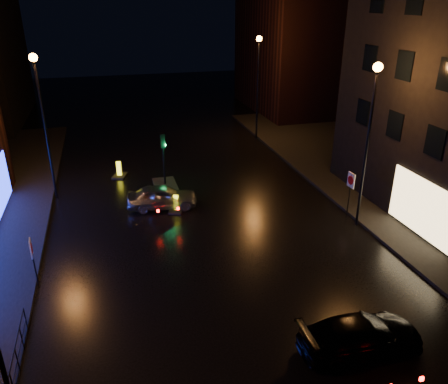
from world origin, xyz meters
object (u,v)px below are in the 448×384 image
(dark_sedan, at_px, (361,335))
(road_sign_right, at_px, (351,184))
(bollard_far, at_px, (119,173))
(traffic_signal, at_px, (165,178))
(road_sign_left, at_px, (32,252))
(silver_hatchback, at_px, (162,197))
(bollard_near, at_px, (176,207))

(dark_sedan, height_order, road_sign_right, road_sign_right)
(bollard_far, bearing_deg, traffic_signal, -21.88)
(bollard_far, bearing_deg, road_sign_left, -88.71)
(silver_hatchback, relative_size, bollard_near, 3.13)
(traffic_signal, relative_size, dark_sedan, 0.79)
(dark_sedan, xyz_separation_m, bollard_far, (-6.99, 18.51, -0.40))
(bollard_near, bearing_deg, silver_hatchback, 158.60)
(bollard_near, bearing_deg, traffic_signal, 112.61)
(silver_hatchback, bearing_deg, traffic_signal, -4.05)
(traffic_signal, xyz_separation_m, bollard_far, (-2.74, 2.44, -0.27))
(silver_hatchback, distance_m, road_sign_right, 10.49)
(road_sign_left, height_order, road_sign_right, road_sign_right)
(dark_sedan, distance_m, road_sign_left, 12.90)
(traffic_signal, distance_m, bollard_near, 3.77)
(traffic_signal, height_order, road_sign_right, traffic_signal)
(dark_sedan, bearing_deg, bollard_near, 19.36)
(road_sign_right, bearing_deg, road_sign_left, 5.78)
(bollard_near, relative_size, bollard_far, 0.90)
(traffic_signal, relative_size, silver_hatchback, 0.88)
(bollard_near, bearing_deg, road_sign_right, 2.72)
(silver_hatchback, xyz_separation_m, bollard_far, (-2.11, 5.56, -0.44))
(bollard_near, height_order, road_sign_right, road_sign_right)
(silver_hatchback, distance_m, bollard_far, 5.96)
(traffic_signal, distance_m, silver_hatchback, 3.18)
(road_sign_right, bearing_deg, traffic_signal, -40.09)
(road_sign_right, bearing_deg, silver_hatchback, -24.14)
(traffic_signal, height_order, road_sign_left, traffic_signal)
(traffic_signal, distance_m, road_sign_left, 11.54)
(traffic_signal, relative_size, bollard_far, 2.47)
(traffic_signal, height_order, silver_hatchback, traffic_signal)
(bollard_far, distance_m, road_sign_right, 15.14)
(silver_hatchback, bearing_deg, dark_sedan, -152.07)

